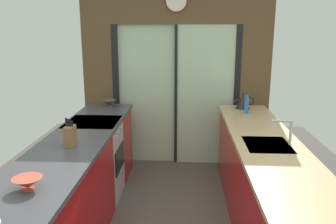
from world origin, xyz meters
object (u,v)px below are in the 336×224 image
knife_block (70,136)px  kettle (243,102)px  mixing_bowl_mid (28,183)px  mixing_bowl_far (109,103)px  soap_bottle (246,105)px  oven_range (95,160)px

knife_block → kettle: 2.38m
mixing_bowl_mid → knife_block: size_ratio=0.76×
mixing_bowl_mid → mixing_bowl_far: bearing=90.0°
mixing_bowl_mid → kettle: size_ratio=0.72×
soap_bottle → mixing_bowl_mid: bearing=-129.5°
kettle → soap_bottle: bearing=-90.4°
mixing_bowl_far → knife_block: knife_block is taller
kettle → mixing_bowl_mid: bearing=-126.1°
mixing_bowl_mid → kettle: (1.78, 2.44, 0.05)m
kettle → soap_bottle: (-0.00, -0.28, 0.02)m
kettle → oven_range: bearing=-157.4°
kettle → soap_bottle: size_ratio=1.04×
mixing_bowl_mid → knife_block: 0.87m
oven_range → knife_block: knife_block is taller
kettle → knife_block: bearing=-138.5°
oven_range → mixing_bowl_far: (0.02, 0.77, 0.51)m
mixing_bowl_far → soap_bottle: size_ratio=0.76×
kettle → soap_bottle: 0.28m
mixing_bowl_mid → oven_range: bearing=90.6°
knife_block → mixing_bowl_mid: bearing=-90.0°
mixing_bowl_far → oven_range: bearing=-91.4°
oven_range → soap_bottle: size_ratio=3.52×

